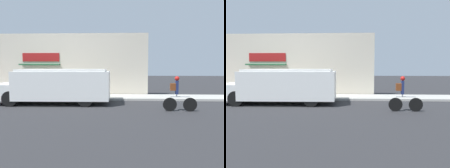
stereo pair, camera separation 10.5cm
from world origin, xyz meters
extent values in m
plane|color=#2B2B2D|center=(0.00, 0.00, 0.00)|extent=(70.00, 70.00, 0.00)
cube|color=#ADAAA3|center=(0.00, 1.10, 0.07)|extent=(28.00, 2.21, 0.14)
cube|color=beige|center=(0.00, 2.35, 2.33)|extent=(13.59, 0.18, 4.66)
cube|color=maroon|center=(-1.22, 2.24, 2.89)|extent=(2.80, 0.05, 0.63)
cube|color=#235633|center=(-1.22, 1.98, 2.35)|extent=(2.94, 0.57, 0.10)
cube|color=white|center=(1.41, -1.27, 1.12)|extent=(5.48, 2.27, 1.63)
cube|color=white|center=(-1.99, -1.33, 0.75)|extent=(1.39, 2.03, 0.90)
cube|color=white|center=(1.41, -1.27, 1.99)|extent=(5.04, 2.09, 0.12)
cube|color=red|center=(-0.11, 0.04, 1.20)|extent=(0.03, 0.44, 0.44)
cylinder|color=black|center=(-1.39, -0.39, 0.43)|extent=(0.86, 0.27, 0.86)
cylinder|color=black|center=(-1.35, -2.25, 0.43)|extent=(0.86, 0.27, 0.86)
cylinder|color=black|center=(2.83, -0.32, 0.43)|extent=(0.86, 0.27, 0.86)
cylinder|color=black|center=(2.86, -2.18, 0.43)|extent=(0.86, 0.27, 0.86)
cylinder|color=black|center=(8.24, -3.17, 0.34)|extent=(0.68, 0.04, 0.68)
cylinder|color=black|center=(7.25, -3.17, 0.34)|extent=(0.68, 0.04, 0.68)
cylinder|color=#999EA3|center=(7.74, -3.17, 0.73)|extent=(0.94, 0.04, 0.04)
cylinder|color=#999EA3|center=(7.57, -3.17, 0.79)|extent=(0.04, 0.04, 0.12)
cube|color=navy|center=(7.57, -3.17, 1.19)|extent=(0.12, 0.20, 0.67)
sphere|color=red|center=(7.57, -3.17, 1.64)|extent=(0.22, 0.22, 0.22)
cube|color=brown|center=(7.38, -3.17, 1.22)|extent=(0.26, 0.14, 0.36)
camera|label=1|loc=(4.85, -13.98, 2.27)|focal=35.00mm
camera|label=2|loc=(4.95, -13.98, 2.27)|focal=35.00mm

